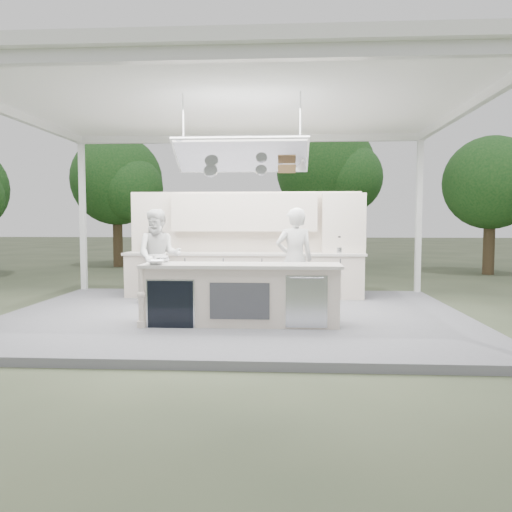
# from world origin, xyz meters

# --- Properties ---
(ground) EXTENTS (90.00, 90.00, 0.00)m
(ground) POSITION_xyz_m (0.00, 0.00, 0.00)
(ground) COLOR #50583C
(ground) RESTS_ON ground
(stage_deck) EXTENTS (8.00, 6.00, 0.12)m
(stage_deck) POSITION_xyz_m (0.00, 0.00, 0.06)
(stage_deck) COLOR slate
(stage_deck) RESTS_ON ground
(tent) EXTENTS (8.20, 6.20, 3.86)m
(tent) POSITION_xyz_m (0.00, -0.01, 3.71)
(tent) COLOR white
(tent) RESTS_ON ground
(demo_island) EXTENTS (3.10, 0.79, 0.95)m
(demo_island) POSITION_xyz_m (0.18, -0.91, 0.60)
(demo_island) COLOR beige
(demo_island) RESTS_ON stage_deck
(back_counter) EXTENTS (5.08, 0.72, 0.95)m
(back_counter) POSITION_xyz_m (0.00, 1.90, 0.60)
(back_counter) COLOR beige
(back_counter) RESTS_ON stage_deck
(back_wall_unit) EXTENTS (5.05, 0.48, 2.25)m
(back_wall_unit) POSITION_xyz_m (0.44, 2.11, 1.57)
(back_wall_unit) COLOR beige
(back_wall_unit) RESTS_ON stage_deck
(tree_cluster) EXTENTS (19.55, 9.40, 5.85)m
(tree_cluster) POSITION_xyz_m (-0.16, 9.77, 3.29)
(tree_cluster) COLOR #453522
(tree_cluster) RESTS_ON ground
(head_chef) EXTENTS (0.75, 0.57, 1.85)m
(head_chef) POSITION_xyz_m (1.05, 0.29, 1.05)
(head_chef) COLOR white
(head_chef) RESTS_ON stage_deck
(sous_chef) EXTENTS (0.96, 0.78, 1.86)m
(sous_chef) POSITION_xyz_m (-1.60, 1.01, 1.05)
(sous_chef) COLOR silver
(sous_chef) RESTS_ON stage_deck
(toaster_oven) EXTENTS (0.57, 0.49, 0.27)m
(toaster_oven) POSITION_xyz_m (-1.97, 2.08, 1.20)
(toaster_oven) COLOR #B5B8BC
(toaster_oven) RESTS_ON back_counter
(bowl_large) EXTENTS (0.32, 0.32, 0.07)m
(bowl_large) POSITION_xyz_m (-1.10, -1.12, 1.10)
(bowl_large) COLOR silver
(bowl_large) RESTS_ON demo_island
(bowl_small) EXTENTS (0.22, 0.22, 0.07)m
(bowl_small) POSITION_xyz_m (-1.10, -0.65, 1.10)
(bowl_small) COLOR #B2B4BA
(bowl_small) RESTS_ON demo_island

